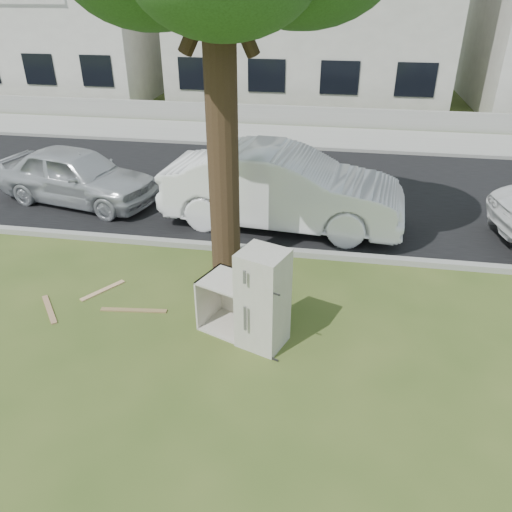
% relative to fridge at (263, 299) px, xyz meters
% --- Properties ---
extents(ground, '(120.00, 120.00, 0.00)m').
position_rel_fridge_xyz_m(ground, '(-0.62, 0.33, -0.77)').
color(ground, '#384E1C').
extents(road, '(120.00, 7.00, 0.01)m').
position_rel_fridge_xyz_m(road, '(-0.62, 6.33, -0.76)').
color(road, black).
rests_on(road, ground).
extents(kerb_near, '(120.00, 0.18, 0.12)m').
position_rel_fridge_xyz_m(kerb_near, '(-0.62, 2.78, -0.77)').
color(kerb_near, gray).
rests_on(kerb_near, ground).
extents(kerb_far, '(120.00, 0.18, 0.12)m').
position_rel_fridge_xyz_m(kerb_far, '(-0.62, 9.88, -0.77)').
color(kerb_far, gray).
rests_on(kerb_far, ground).
extents(sidewalk, '(120.00, 2.80, 0.01)m').
position_rel_fridge_xyz_m(sidewalk, '(-0.62, 11.33, -0.76)').
color(sidewalk, gray).
rests_on(sidewalk, ground).
extents(low_wall, '(120.00, 0.15, 0.70)m').
position_rel_fridge_xyz_m(low_wall, '(-0.62, 12.93, -0.42)').
color(low_wall, gray).
rests_on(low_wall, ground).
extents(townhouse_left, '(10.20, 8.16, 7.04)m').
position_rel_fridge_xyz_m(townhouse_left, '(-12.62, 17.83, 2.76)').
color(townhouse_left, silver).
rests_on(townhouse_left, ground).
extents(townhouse_center, '(11.22, 8.16, 7.44)m').
position_rel_fridge_xyz_m(townhouse_center, '(-0.62, 17.83, 2.96)').
color(townhouse_center, beige).
rests_on(townhouse_center, ground).
extents(fridge, '(0.80, 0.77, 1.54)m').
position_rel_fridge_xyz_m(fridge, '(0.00, 0.00, 0.00)').
color(fridge, beige).
rests_on(fridge, ground).
extents(cabinet, '(1.28, 1.05, 0.86)m').
position_rel_fridge_xyz_m(cabinet, '(-0.42, 0.24, -0.34)').
color(cabinet, beige).
rests_on(cabinet, ground).
extents(plank_a, '(1.10, 0.21, 0.02)m').
position_rel_fridge_xyz_m(plank_a, '(-2.22, 0.45, -0.76)').
color(plank_a, olive).
rests_on(plank_a, ground).
extents(plank_b, '(0.64, 0.76, 0.02)m').
position_rel_fridge_xyz_m(plank_b, '(-3.61, 0.25, -0.76)').
color(plank_b, '#A07653').
rests_on(plank_b, ground).
extents(plank_c, '(0.55, 0.76, 0.02)m').
position_rel_fridge_xyz_m(plank_c, '(-2.98, 0.93, -0.76)').
color(plank_c, tan).
rests_on(plank_c, ground).
extents(car_center, '(5.31, 2.23, 1.71)m').
position_rel_fridge_xyz_m(car_center, '(-0.22, 4.21, 0.08)').
color(car_center, white).
rests_on(car_center, ground).
extents(car_left, '(4.20, 2.40, 1.35)m').
position_rel_fridge_xyz_m(car_left, '(-5.24, 4.65, -0.10)').
color(car_left, '#AEB1B5').
rests_on(car_left, ground).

